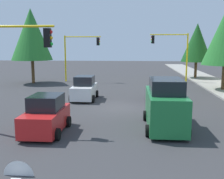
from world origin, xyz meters
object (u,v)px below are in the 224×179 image
Objects in this scene: traffic_signal_near_right at (4,56)px; tree_opposite_side at (31,34)px; traffic_signal_far_left at (173,48)px; car_red at (46,116)px; car_white at (84,89)px; traffic_signal_far_right at (79,49)px; delivery_van_green at (165,106)px; tree_roadside_far at (197,43)px; car_black at (161,91)px.

traffic_signal_near_right is 18.85m from tree_opposite_side.
tree_opposite_side is at bearing -83.19° from traffic_signal_far_left.
car_red is at bearing 22.29° from tree_opposite_side.
tree_opposite_side is 13.17m from car_white.
traffic_signal_far_left is at bearing 96.81° from tree_opposite_side.
traffic_signal_far_right is 20.97m from delivery_van_green.
traffic_signal_far_right is at bearing 110.69° from tree_opposite_side.
traffic_signal_far_right is 12.05m from car_white.
car_white is at bearing 163.33° from traffic_signal_near_right.
traffic_signal_near_right is 1.56× the size of car_red.
traffic_signal_near_right is at bearing -32.33° from tree_roadside_far.
car_white is (11.33, -8.83, -3.30)m from traffic_signal_far_left.
delivery_van_green reaches higher than car_black.
traffic_signal_far_right is at bearing -90.00° from traffic_signal_far_left.
delivery_van_green is at bearing 37.33° from car_white.
tree_roadside_far reaches higher than car_black.
traffic_signal_far_right is at bearing -173.89° from car_red.
tree_opposite_side is 1.83× the size of delivery_van_green.
car_white is at bearing -142.67° from delivery_van_green.
car_black is (-7.24, 0.56, -0.39)m from delivery_van_green.
car_red is (0.20, 2.15, -3.09)m from traffic_signal_near_right.
traffic_signal_far_right reaches higher than car_black.
delivery_van_green is 1.16× the size of car_black.
tree_opposite_side is at bearing -141.02° from delivery_van_green.
traffic_signal_near_right is 12.59m from car_black.
traffic_signal_near_right is 0.64× the size of tree_opposite_side.
tree_roadside_far is at bearing 163.63° from delivery_van_green.
tree_opposite_side is at bearing -124.28° from car_black.
car_white is (-8.67, 2.60, -3.09)m from traffic_signal_near_right.
delivery_van_green is 6.41m from car_red.
delivery_van_green is 1.33× the size of car_red.
car_black is (-8.45, 6.84, 0.00)m from car_red.
delivery_van_green is 1.30× the size of car_white.
tree_roadside_far reaches higher than traffic_signal_far_right.
tree_opposite_side is 1.18× the size of tree_roadside_far.
tree_opposite_side reaches higher than traffic_signal_far_left.
car_red is at bearing 84.74° from traffic_signal_near_right.
traffic_signal_near_right is at bearing -29.75° from traffic_signal_far_left.
car_white is (-8.87, 0.45, 0.00)m from car_red.
traffic_signal_far_right is at bearing -167.03° from car_white.
tree_roadside_far is 1.80× the size of car_black.
car_black is at bearing -11.71° from traffic_signal_far_left.
car_white is at bearing 12.97° from traffic_signal_far_right.
tree_opposite_side is 2.43× the size of car_red.
traffic_signal_far_left is at bearing 171.04° from delivery_van_green.
tree_roadside_far is (-4.00, 15.20, 0.83)m from traffic_signal_far_right.
delivery_van_green is at bearing 100.88° from car_red.
car_red and car_black have the same top height.
tree_roadside_far is 20.24m from car_white.
traffic_signal_far_left reaches higher than car_red.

